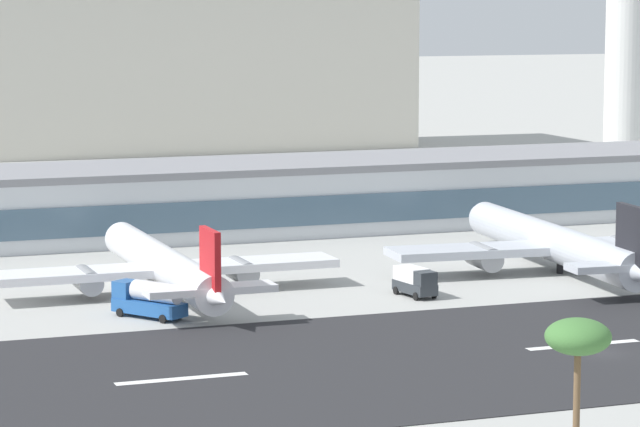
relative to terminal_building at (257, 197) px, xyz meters
The scene contains 12 objects.
ground_plane 87.67m from the terminal_building, 85.97° to the right, with size 1400.00×1400.00×0.00m, color #A8A8A3.
runway_strip 83.94m from the terminal_building, 85.79° to the right, with size 800.00×42.34×0.08m, color #262628.
runway_centreline_dash_3 90.39m from the terminal_building, 112.20° to the right, with size 12.00×1.20×0.01m, color white.
runway_centreline_dash_4 83.93m from the terminal_building, 85.83° to the right, with size 12.00×1.20×0.01m, color white.
terminal_building is the anchor object (origin of this frame).
control_tower 95.38m from the terminal_building, 25.06° to the left, with size 13.99×13.99×50.81m.
distant_hotel_block 125.45m from the terminal_building, 80.71° to the left, with size 106.67×25.59×45.84m, color beige.
airliner_red_tail_gate_0 50.63m from the terminal_building, 119.54° to the right, with size 40.13×47.75×9.97m.
airliner_black_tail_gate_1 52.03m from the terminal_building, 62.82° to the right, with size 42.65×51.38×10.72m.
service_fuel_truck_1 63.52m from the terminal_building, 118.29° to the right, with size 6.97×8.47×3.95m.
service_box_truck_2 54.48m from the terminal_building, 88.90° to the right, with size 3.44×6.30×3.25m.
palm_tree_1 121.34m from the terminal_building, 97.24° to the right, with size 4.71×4.71×11.19m.
Camera 1 is at (-76.38, -130.07, 33.56)m, focal length 89.98 mm.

